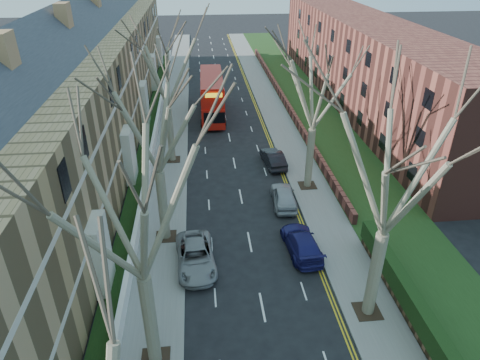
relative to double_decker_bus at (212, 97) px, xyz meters
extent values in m
cube|color=slate|center=(-4.54, -0.69, -2.21)|extent=(3.00, 102.00, 0.12)
cube|color=slate|center=(7.46, -0.69, -2.21)|extent=(3.00, 102.00, 0.12)
cube|color=#9B7B4F|center=(-12.34, -8.69, 2.73)|extent=(9.00, 78.00, 10.00)
cube|color=#2B2D34|center=(-12.34, -8.69, 8.73)|extent=(4.67, 78.00, 4.67)
cube|color=beige|center=(-7.89, -8.69, 1.23)|extent=(0.12, 78.00, 0.35)
cube|color=beige|center=(-7.89, -8.69, 4.73)|extent=(0.12, 78.00, 0.35)
cube|color=brown|center=(18.96, 3.31, 2.73)|extent=(8.00, 54.00, 10.00)
cube|color=brown|center=(9.16, 3.31, -1.70)|extent=(0.35, 54.00, 0.90)
cube|color=white|center=(-6.19, -8.69, -1.65)|extent=(0.30, 78.00, 1.00)
cube|color=#1E3914|center=(11.96, -0.69, -2.12)|extent=(6.00, 102.00, 0.06)
cylinder|color=#6D664E|center=(-4.24, -33.69, 0.48)|extent=(0.64, 0.64, 5.25)
cube|color=#2D2116|center=(-4.24, -33.69, -2.13)|extent=(1.40, 1.40, 0.05)
cylinder|color=#6D664E|center=(-4.24, -23.69, 0.39)|extent=(0.64, 0.64, 5.07)
cube|color=#2D2116|center=(-4.24, -23.69, -2.13)|extent=(1.40, 1.40, 0.05)
cylinder|color=#6D664E|center=(-4.24, -11.69, 0.48)|extent=(0.60, 0.60, 5.25)
cube|color=#2D2116|center=(-4.24, -11.69, -2.13)|extent=(1.40, 1.40, 0.05)
cylinder|color=#6D664E|center=(7.16, -31.69, 0.48)|extent=(0.64, 0.64, 5.25)
cube|color=#2D2116|center=(7.16, -31.69, -2.13)|extent=(1.40, 1.40, 0.05)
cylinder|color=#6D664E|center=(7.16, -17.69, 0.39)|extent=(0.60, 0.60, 5.07)
cube|color=#2D2116|center=(7.16, -17.69, -2.13)|extent=(1.40, 1.40, 0.05)
cube|color=#AA140C|center=(0.00, 0.00, -0.82)|extent=(2.70, 11.08, 2.21)
cube|color=#AA140C|center=(0.00, 0.00, 1.29)|extent=(2.69, 10.52, 2.01)
cube|color=black|center=(0.00, 0.00, -0.37)|extent=(2.71, 10.19, 0.90)
cube|color=black|center=(0.00, 0.00, 1.39)|extent=(2.70, 9.97, 0.90)
imported|color=gray|center=(-2.20, -26.76, -1.56)|extent=(2.71, 5.24, 1.41)
imported|color=navy|center=(4.73, -26.01, -1.57)|extent=(2.27, 4.93, 1.39)
imported|color=#999BA1|center=(4.65, -20.19, -1.53)|extent=(1.98, 4.44, 1.48)
imported|color=black|center=(4.96, -13.49, -1.56)|extent=(1.97, 4.46, 1.42)
camera|label=1|loc=(-1.53, -47.95, 15.65)|focal=32.00mm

